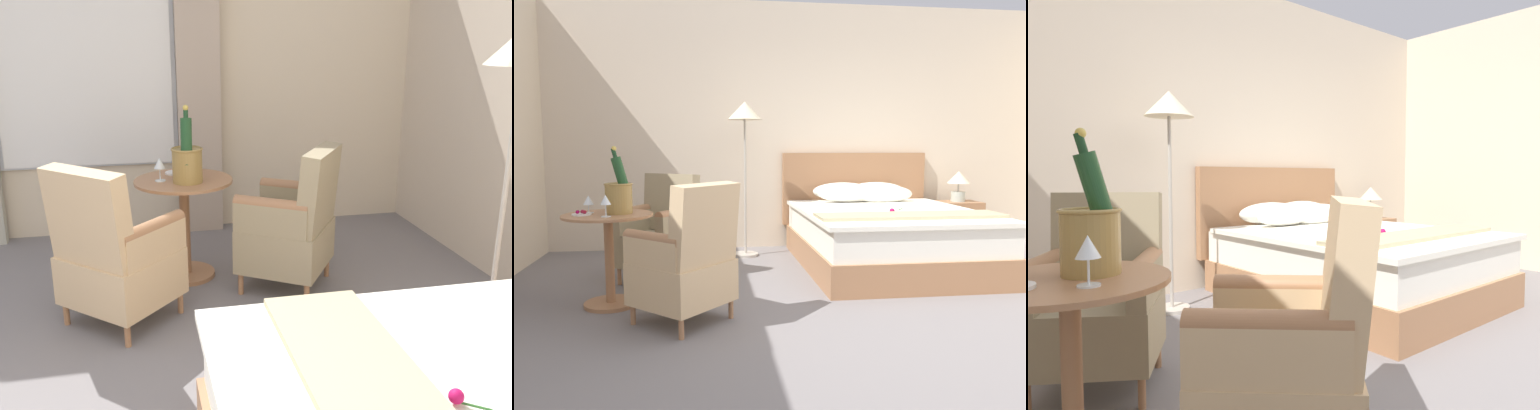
% 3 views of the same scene
% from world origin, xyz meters
% --- Properties ---
extents(ground_plane, '(7.56, 7.56, 0.00)m').
position_xyz_m(ground_plane, '(0.00, 0.00, 0.00)').
color(ground_plane, slate).
extents(wall_headboard_side, '(6.18, 0.12, 2.93)m').
position_xyz_m(wall_headboard_side, '(0.00, 2.87, 1.46)').
color(wall_headboard_side, beige).
rests_on(wall_headboard_side, ground).
extents(bed, '(1.79, 2.24, 1.15)m').
position_xyz_m(bed, '(0.63, 1.73, 0.34)').
color(bed, '#A6734D').
rests_on(bed, ground).
extents(nightstand, '(0.54, 0.37, 0.57)m').
position_xyz_m(nightstand, '(1.83, 2.44, 0.28)').
color(nightstand, '#A6734D').
rests_on(nightstand, ground).
extents(bedside_lamp, '(0.27, 0.27, 0.37)m').
position_xyz_m(bedside_lamp, '(1.83, 2.44, 0.81)').
color(bedside_lamp, '#B0BBAE').
rests_on(bedside_lamp, nightstand).
extents(floor_lamp_brass, '(0.38, 0.38, 1.72)m').
position_xyz_m(floor_lamp_brass, '(-0.76, 2.32, 1.47)').
color(floor_lamp_brass, beige).
rests_on(floor_lamp_brass, ground).
extents(side_table_round, '(0.68, 0.68, 0.72)m').
position_xyz_m(side_table_round, '(-1.94, 0.67, 0.44)').
color(side_table_round, '#A6734D').
rests_on(side_table_round, ground).
extents(champagne_bucket, '(0.21, 0.21, 0.51)m').
position_xyz_m(champagne_bucket, '(-1.86, 0.70, 0.87)').
color(champagne_bucket, olive).
rests_on(champagne_bucket, side_table_round).
extents(wine_glass_near_bucket, '(0.08, 0.08, 0.14)m').
position_xyz_m(wine_glass_near_bucket, '(-2.10, 0.74, 0.81)').
color(wine_glass_near_bucket, white).
rests_on(wine_glass_near_bucket, side_table_round).
extents(wine_glass_near_edge, '(0.08, 0.08, 0.16)m').
position_xyz_m(wine_glass_near_edge, '(-1.93, 0.52, 0.83)').
color(wine_glass_near_edge, white).
rests_on(wine_glass_near_edge, side_table_round).
extents(snack_plate, '(0.14, 0.14, 0.04)m').
position_xyz_m(snack_plate, '(-2.12, 0.63, 0.73)').
color(snack_plate, white).
rests_on(snack_plate, side_table_round).
extents(armchair_by_window, '(0.78, 0.79, 0.98)m').
position_xyz_m(armchair_by_window, '(-1.62, 1.37, 0.44)').
color(armchair_by_window, '#A6734D').
rests_on(armchair_by_window, ground).
extents(armchair_facing_bed, '(0.81, 0.81, 0.99)m').
position_xyz_m(armchair_facing_bed, '(-1.34, 0.21, 0.43)').
color(armchair_facing_bed, '#A6734D').
rests_on(armchair_facing_bed, ground).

